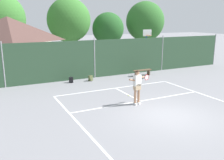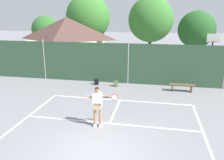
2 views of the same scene
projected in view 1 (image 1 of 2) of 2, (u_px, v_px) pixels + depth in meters
ground_plane at (169, 116)px, 11.69m from camera, size 120.00×120.00×0.00m
court_markings at (161, 112)px, 12.25m from camera, size 8.30×11.10×0.01m
chainlink_fence at (95, 59)px, 19.15m from camera, size 26.09×0.09×3.07m
basketball_hoop at (147, 43)px, 22.87m from camera, size 0.90×0.67×3.55m
clubhouse_building at (9, 46)px, 19.03m from camera, size 6.31×4.35×4.67m
treeline_backdrop at (73, 22)px, 27.84m from camera, size 26.85×4.56×7.07m
tennis_player at (137, 84)px, 13.07m from camera, size 1.42×0.38×1.85m
tennis_ball at (129, 95)px, 14.76m from camera, size 0.07×0.07×0.07m
backpack_black at (71, 80)px, 17.85m from camera, size 0.30×0.26×0.46m
backpack_olive at (91, 78)px, 18.36m from camera, size 0.32×0.31×0.46m
courtside_bench at (142, 71)px, 20.05m from camera, size 1.60×0.36×0.48m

